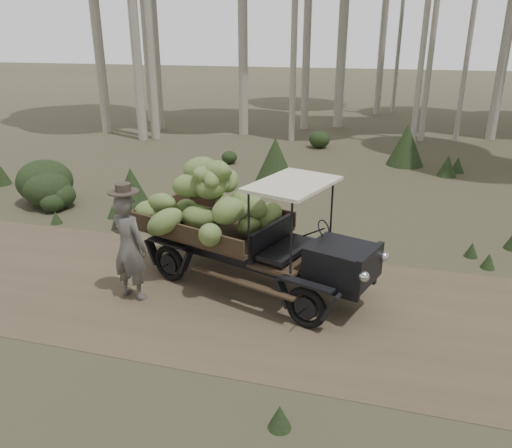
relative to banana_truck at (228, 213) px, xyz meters
name	(u,v)px	position (x,y,z in m)	size (l,w,h in m)	color
ground	(263,302)	(0.81, -0.65, -1.27)	(120.00, 120.00, 0.00)	#473D2B
dirt_track	(263,302)	(0.81, -0.65, -1.26)	(70.00, 4.00, 0.01)	brown
banana_truck	(228,213)	(0.00, 0.00, 0.00)	(4.71, 2.71, 2.22)	black
farmer	(129,246)	(-1.33, -1.06, -0.33)	(0.73, 0.57, 1.98)	#4E4B48
undergrowth	(242,240)	(0.07, 0.61, -0.75)	(22.83, 24.10, 1.36)	#233319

